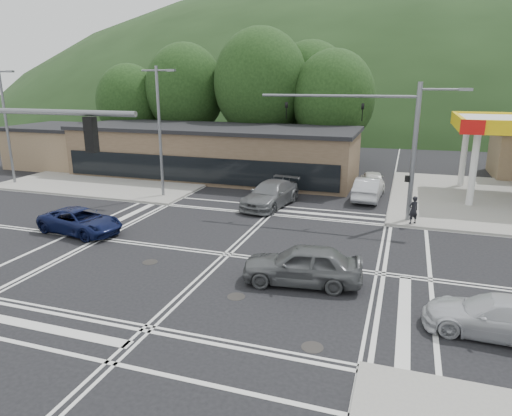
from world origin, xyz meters
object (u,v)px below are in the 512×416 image
(car_queue_b, at_px, (372,180))
(pedestrian, at_px, (413,210))
(car_blue_west, at_px, (81,221))
(car_silver_east, at_px, (498,317))
(car_grey_center, at_px, (302,265))
(car_queue_a, at_px, (369,188))
(car_northbound, at_px, (270,194))

(car_queue_b, height_order, pedestrian, pedestrian)
(car_blue_west, xyz_separation_m, car_queue_b, (14.27, 15.74, 0.04))
(car_silver_east, bearing_deg, car_grey_center, -102.11)
(car_queue_a, height_order, car_northbound, car_northbound)
(car_blue_west, distance_m, pedestrian, 18.59)
(car_grey_center, xyz_separation_m, pedestrian, (4.32, 9.51, 0.13))
(car_blue_west, xyz_separation_m, pedestrian, (17.22, 7.00, 0.28))
(car_silver_east, distance_m, car_queue_b, 20.88)
(car_blue_west, height_order, car_silver_east, car_blue_west)
(car_northbound, height_order, pedestrian, pedestrian)
(car_queue_b, distance_m, car_northbound, 9.38)
(car_blue_west, xyz_separation_m, car_grey_center, (12.90, -2.51, 0.16))
(car_queue_b, bearing_deg, car_silver_east, 97.24)
(car_queue_a, distance_m, pedestrian, 6.15)
(car_silver_east, height_order, pedestrian, pedestrian)
(car_blue_west, height_order, car_northbound, car_northbound)
(car_grey_center, height_order, car_northbound, car_grey_center)
(car_grey_center, bearing_deg, car_queue_b, 168.37)
(car_queue_a, distance_m, car_queue_b, 3.35)
(car_grey_center, distance_m, pedestrian, 10.45)
(car_grey_center, bearing_deg, car_silver_east, 67.49)
(car_queue_a, relative_size, car_queue_b, 1.14)
(car_silver_east, relative_size, car_queue_a, 0.96)
(car_northbound, bearing_deg, car_grey_center, -57.88)
(car_grey_center, relative_size, car_queue_a, 1.02)
(car_queue_b, bearing_deg, pedestrian, 100.45)
(car_queue_b, bearing_deg, car_blue_west, 39.61)
(car_grey_center, bearing_deg, pedestrian, 148.23)
(car_blue_west, relative_size, pedestrian, 3.00)
(car_grey_center, relative_size, car_silver_east, 1.05)
(car_silver_east, bearing_deg, car_northbound, -135.14)
(car_queue_a, bearing_deg, car_northbound, 35.20)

